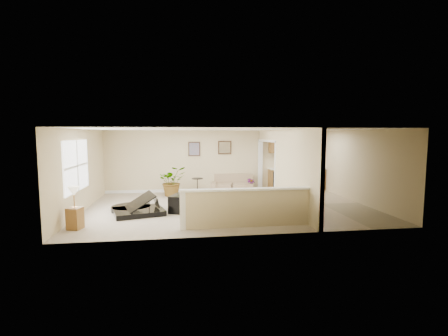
{
  "coord_description": "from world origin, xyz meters",
  "views": [
    {
      "loc": [
        -1.58,
        -10.21,
        2.35
      ],
      "look_at": [
        -0.09,
        0.4,
        1.23
      ],
      "focal_mm": 26.0,
      "sensor_mm": 36.0,
      "label": 1
    }
  ],
  "objects": [
    {
      "name": "ceiling",
      "position": [
        0.0,
        0.0,
        2.5
      ],
      "size": [
        9.0,
        6.0,
        0.04
      ],
      "primitive_type": "cube",
      "color": "white",
      "rests_on": "back_wall"
    },
    {
      "name": "front_wall",
      "position": [
        0.0,
        -3.0,
        1.25
      ],
      "size": [
        9.0,
        0.04,
        2.5
      ],
      "primitive_type": "cube",
      "color": "beige",
      "rests_on": "floor"
    },
    {
      "name": "right_wall",
      "position": [
        4.5,
        0.0,
        1.25
      ],
      "size": [
        0.04,
        6.0,
        2.5
      ],
      "primitive_type": "cube",
      "color": "beige",
      "rests_on": "floor"
    },
    {
      "name": "kitchen_vinyl",
      "position": [
        3.15,
        0.0,
        0.0
      ],
      "size": [
        2.7,
        6.0,
        0.01
      ],
      "primitive_type": "cube",
      "color": "gray",
      "rests_on": "floor"
    },
    {
      "name": "accent_table",
      "position": [
        -0.87,
        2.39,
        0.41
      ],
      "size": [
        0.44,
        0.44,
        0.63
      ],
      "color": "black",
      "rests_on": "floor"
    },
    {
      "name": "piano_bench",
      "position": [
        -1.58,
        -0.43,
        0.26
      ],
      "size": [
        0.67,
        0.87,
        0.52
      ],
      "primitive_type": "cube",
      "rotation": [
        0.0,
        0.0,
        -0.41
      ],
      "color": "black",
      "rests_on": "floor"
    },
    {
      "name": "left_wall",
      "position": [
        -4.5,
        0.0,
        1.25
      ],
      "size": [
        0.04,
        6.0,
        2.5
      ],
      "primitive_type": "cube",
      "color": "beige",
      "rests_on": "floor"
    },
    {
      "name": "palm_plant",
      "position": [
        -1.83,
        2.17,
        0.56
      ],
      "size": [
        1.21,
        1.11,
        1.14
      ],
      "color": "black",
      "rests_on": "floor"
    },
    {
      "name": "interior_partition",
      "position": [
        1.8,
        0.25,
        1.22
      ],
      "size": [
        0.18,
        5.99,
        2.5
      ],
      "color": "beige",
      "rests_on": "floor"
    },
    {
      "name": "pony_half_wall",
      "position": [
        0.08,
        -2.3,
        0.52
      ],
      "size": [
        3.42,
        0.22,
        1.0
      ],
      "color": "beige",
      "rests_on": "floor"
    },
    {
      "name": "left_window",
      "position": [
        -4.49,
        -0.5,
        1.45
      ],
      "size": [
        0.05,
        2.15,
        1.45
      ],
      "primitive_type": "cube",
      "color": "white",
      "rests_on": "left_wall"
    },
    {
      "name": "wall_art_left",
      "position": [
        -0.95,
        2.97,
        1.75
      ],
      "size": [
        0.48,
        0.04,
        0.58
      ],
      "color": "#3B2515",
      "rests_on": "back_wall"
    },
    {
      "name": "floor",
      "position": [
        0.0,
        0.0,
        0.0
      ],
      "size": [
        9.0,
        9.0,
        0.0
      ],
      "primitive_type": "plane",
      "color": "tan",
      "rests_on": "ground"
    },
    {
      "name": "back_wall",
      "position": [
        0.0,
        3.0,
        1.25
      ],
      "size": [
        9.0,
        0.04,
        2.5
      ],
      "primitive_type": "cube",
      "color": "beige",
      "rests_on": "floor"
    },
    {
      "name": "wall_mirror",
      "position": [
        0.3,
        2.97,
        1.8
      ],
      "size": [
        0.55,
        0.04,
        0.55
      ],
      "color": "#3B2515",
      "rests_on": "back_wall"
    },
    {
      "name": "loveseat",
      "position": [
        0.56,
        2.65,
        0.36
      ],
      "size": [
        1.85,
        1.27,
        0.96
      ],
      "rotation": [
        0.0,
        0.0,
        -0.2
      ],
      "color": "tan",
      "rests_on": "floor"
    },
    {
      "name": "lamp_stand",
      "position": [
        -4.15,
        -1.91,
        0.45
      ],
      "size": [
        0.4,
        0.4,
        1.07
      ],
      "color": "olive",
      "rests_on": "floor"
    },
    {
      "name": "piano",
      "position": [
        -2.81,
        -0.43,
        0.55
      ],
      "size": [
        1.89,
        1.89,
        1.32
      ],
      "rotation": [
        0.0,
        0.0,
        0.28
      ],
      "color": "black",
      "rests_on": "floor"
    },
    {
      "name": "small_plant",
      "position": [
        1.2,
        2.12,
        0.26
      ],
      "size": [
        0.42,
        0.42,
        0.61
      ],
      "color": "black",
      "rests_on": "floor"
    },
    {
      "name": "kitchen_cabinets",
      "position": [
        3.19,
        2.73,
        0.87
      ],
      "size": [
        2.36,
        0.65,
        2.33
      ],
      "color": "olive",
      "rests_on": "floor"
    }
  ]
}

